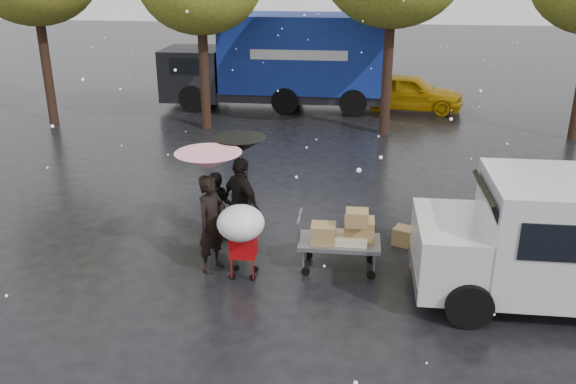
# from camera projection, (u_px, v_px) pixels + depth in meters

# --- Properties ---
(ground) EXTENTS (90.00, 90.00, 0.00)m
(ground) POSITION_uv_depth(u_px,v_px,m) (263.00, 276.00, 11.24)
(ground) COLOR black
(ground) RESTS_ON ground
(person_pink) EXTENTS (0.69, 0.80, 1.86)m
(person_pink) POSITION_uv_depth(u_px,v_px,m) (212.00, 224.00, 11.16)
(person_pink) COLOR black
(person_pink) RESTS_ON ground
(person_middle) EXTENTS (0.78, 0.64, 1.46)m
(person_middle) POSITION_uv_depth(u_px,v_px,m) (218.00, 207.00, 12.40)
(person_middle) COLOR black
(person_middle) RESTS_ON ground
(person_black) EXTENTS (1.12, 1.12, 1.91)m
(person_black) POSITION_uv_depth(u_px,v_px,m) (242.00, 204.00, 11.96)
(person_black) COLOR black
(person_black) RESTS_ON ground
(umbrella_pink) EXTENTS (1.19, 1.19, 2.30)m
(umbrella_pink) POSITION_uv_depth(u_px,v_px,m) (209.00, 161.00, 10.72)
(umbrella_pink) COLOR #4C4C4C
(umbrella_pink) RESTS_ON ground
(umbrella_black) EXTENTS (1.01, 1.01, 2.32)m
(umbrella_black) POSITION_uv_depth(u_px,v_px,m) (240.00, 145.00, 11.52)
(umbrella_black) COLOR #4C4C4C
(umbrella_black) RESTS_ON ground
(vendor_cart) EXTENTS (1.52, 0.80, 1.27)m
(vendor_cart) POSITION_uv_depth(u_px,v_px,m) (344.00, 234.00, 11.21)
(vendor_cart) COLOR slate
(vendor_cart) RESTS_ON ground
(shopping_cart) EXTENTS (0.84, 0.84, 1.46)m
(shopping_cart) POSITION_uv_depth(u_px,v_px,m) (241.00, 227.00, 10.70)
(shopping_cart) COLOR #B20A0D
(shopping_cart) RESTS_ON ground
(blue_truck) EXTENTS (8.30, 2.60, 3.50)m
(blue_truck) POSITION_uv_depth(u_px,v_px,m) (280.00, 61.00, 23.11)
(blue_truck) COLOR navy
(blue_truck) RESTS_ON ground
(box_ground_near) EXTENTS (0.53, 0.45, 0.43)m
(box_ground_near) POSITION_uv_depth(u_px,v_px,m) (425.00, 261.00, 11.32)
(box_ground_near) COLOR olive
(box_ground_near) RESTS_ON ground
(box_ground_far) EXTENTS (0.57, 0.52, 0.36)m
(box_ground_far) POSITION_uv_depth(u_px,v_px,m) (406.00, 236.00, 12.38)
(box_ground_far) COLOR olive
(box_ground_far) RESTS_ON ground
(yellow_taxi) EXTENTS (4.27, 2.35, 1.38)m
(yellow_taxi) POSITION_uv_depth(u_px,v_px,m) (409.00, 92.00, 23.06)
(yellow_taxi) COLOR #E0AA0B
(yellow_taxi) RESTS_ON ground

